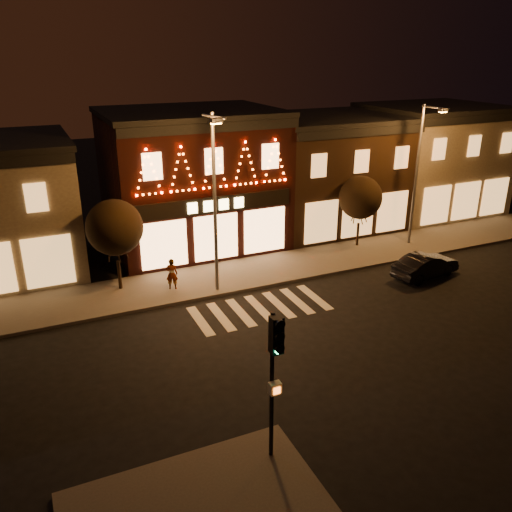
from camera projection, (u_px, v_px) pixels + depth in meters
ground at (300, 349)px, 21.83m from camera, size 120.00×120.00×0.00m
sidewalk_far at (263, 270)px, 29.35m from camera, size 44.00×4.00×0.15m
building_pulp at (192, 179)px, 32.15m from camera, size 10.20×8.34×8.30m
building_right_a at (326, 171)px, 35.92m from camera, size 9.20×8.28×7.50m
building_right_b at (430, 159)px, 39.29m from camera, size 9.20×8.28×7.80m
traffic_signal_near at (275, 360)px, 14.60m from camera, size 0.34×0.49×4.84m
streetlamp_mid at (215, 192)px, 24.77m from camera, size 0.84×2.01×8.80m
streetlamp_right at (420, 165)px, 31.26m from camera, size 0.55×1.94×8.48m
tree_left at (115, 228)px, 25.82m from camera, size 2.79×2.79×4.67m
tree_right at (360, 198)px, 31.78m from camera, size 2.61×2.61×4.37m
dark_sedan at (426, 266)px, 28.49m from camera, size 4.16×2.01×1.31m
pedestrian at (172, 274)px, 26.66m from camera, size 0.70×0.59×1.64m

